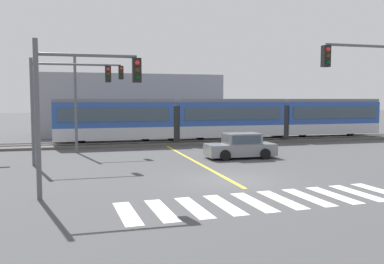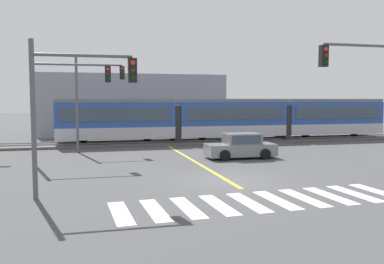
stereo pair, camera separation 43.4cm
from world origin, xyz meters
TOP-DOWN VIEW (x-y plane):
  - ground_plane at (0.00, 0.00)m, footprint 200.00×200.00m
  - track_bed at (0.00, 15.59)m, footprint 120.00×4.00m
  - rail_near at (0.00, 14.87)m, footprint 120.00×0.08m
  - rail_far at (0.00, 16.31)m, footprint 120.00×0.08m
  - light_rail_tram at (5.67, 15.58)m, footprint 28.00×2.64m
  - crosswalk_stripe_0 at (-4.94, -3.97)m, footprint 0.71×2.83m
  - crosswalk_stripe_1 at (-3.84, -3.91)m, footprint 0.71×2.83m
  - crosswalk_stripe_2 at (-2.75, -3.85)m, footprint 0.71×2.83m
  - crosswalk_stripe_3 at (-1.65, -3.79)m, footprint 0.71×2.83m
  - crosswalk_stripe_4 at (-0.55, -3.73)m, footprint 0.71×2.83m
  - crosswalk_stripe_5 at (0.55, -3.67)m, footprint 0.71×2.83m
  - crosswalk_stripe_6 at (1.65, -3.61)m, footprint 0.71×2.83m
  - crosswalk_stripe_7 at (2.75, -3.55)m, footprint 0.71×2.83m
  - crosswalk_stripe_8 at (3.84, -3.49)m, footprint 0.71×2.83m
  - crosswalk_stripe_9 at (4.94, -3.43)m, footprint 0.71×2.83m
  - lane_centre_line at (0.00, 5.94)m, footprint 0.20×15.28m
  - sedan_crossing at (3.04, 6.35)m, footprint 4.22×1.95m
  - traffic_light_mid_left at (-7.30, 6.64)m, footprint 4.25×0.38m
  - traffic_light_near_right at (6.03, -1.30)m, footprint 3.75×0.38m
  - traffic_light_far_left at (-5.58, 11.48)m, footprint 3.25×0.38m
  - traffic_light_near_left at (-6.45, -1.41)m, footprint 3.75×0.38m
  - building_backdrop_far at (-1.43, 25.46)m, footprint 18.21×6.00m

SIDE VIEW (x-z plane):
  - ground_plane at x=0.00m, z-range 0.00..0.00m
  - lane_centre_line at x=0.00m, z-range 0.00..0.01m
  - crosswalk_stripe_0 at x=-4.94m, z-range 0.00..0.01m
  - crosswalk_stripe_1 at x=-3.84m, z-range 0.00..0.01m
  - crosswalk_stripe_2 at x=-2.75m, z-range 0.00..0.01m
  - crosswalk_stripe_3 at x=-1.65m, z-range 0.00..0.01m
  - crosswalk_stripe_4 at x=-0.55m, z-range 0.00..0.01m
  - crosswalk_stripe_5 at x=0.55m, z-range 0.00..0.01m
  - crosswalk_stripe_6 at x=1.65m, z-range 0.00..0.01m
  - crosswalk_stripe_7 at x=2.75m, z-range 0.00..0.01m
  - crosswalk_stripe_8 at x=3.84m, z-range 0.00..0.01m
  - crosswalk_stripe_9 at x=4.94m, z-range 0.00..0.01m
  - track_bed at x=0.00m, z-range 0.00..0.18m
  - rail_near at x=0.00m, z-range 0.18..0.28m
  - rail_far at x=0.00m, z-range 0.18..0.28m
  - sedan_crossing at x=3.04m, z-range -0.06..1.46m
  - light_rail_tram at x=5.67m, z-range 0.33..3.76m
  - building_backdrop_far at x=-1.43m, z-range 0.00..6.04m
  - traffic_light_near_left at x=-6.45m, z-range 0.88..6.55m
  - traffic_light_mid_left at x=-7.30m, z-range 1.03..6.79m
  - traffic_light_far_left at x=-5.58m, z-range 0.93..7.36m
  - traffic_light_near_right at x=6.03m, z-range 1.03..7.27m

